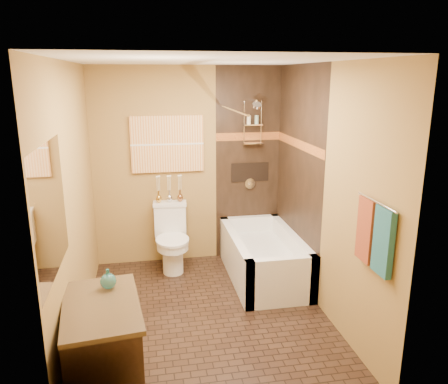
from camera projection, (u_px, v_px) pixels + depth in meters
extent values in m
plane|color=black|center=(207.00, 316.00, 4.46)|extent=(3.00, 3.00, 0.00)
cube|color=olive|center=(74.00, 205.00, 3.92)|extent=(0.02, 3.00, 2.50)
cube|color=olive|center=(325.00, 192.00, 4.35)|extent=(0.02, 3.00, 2.50)
cube|color=olive|center=(189.00, 167.00, 5.56)|extent=(2.40, 0.02, 2.50)
cube|color=olive|center=(241.00, 262.00, 2.71)|extent=(2.40, 0.02, 2.50)
plane|color=silver|center=(204.00, 60.00, 3.81)|extent=(3.00, 3.00, 0.00)
cube|color=black|center=(248.00, 165.00, 5.68)|extent=(0.85, 0.01, 2.50)
cube|color=black|center=(298.00, 176.00, 5.06)|extent=(0.01, 1.50, 2.50)
cube|color=brown|center=(249.00, 136.00, 5.58)|extent=(0.85, 0.01, 0.10)
cube|color=brown|center=(298.00, 144.00, 4.96)|extent=(0.01, 1.50, 0.10)
cube|color=black|center=(250.00, 172.00, 5.71)|extent=(0.50, 0.01, 0.25)
cylinder|color=silver|center=(254.00, 100.00, 5.34)|extent=(0.02, 0.26, 0.02)
cylinder|color=silver|center=(257.00, 105.00, 5.21)|extent=(0.11, 0.11, 0.09)
cylinder|color=silver|center=(250.00, 184.00, 5.73)|extent=(0.14, 0.02, 0.14)
cylinder|color=silver|center=(232.00, 109.00, 4.72)|extent=(0.03, 1.55, 0.03)
cylinder|color=silver|center=(376.00, 202.00, 3.29)|extent=(0.02, 0.55, 0.02)
cube|color=#1B4D5C|center=(383.00, 242.00, 3.24)|extent=(0.05, 0.22, 0.52)
cube|color=maroon|center=(366.00, 230.00, 3.48)|extent=(0.05, 0.22, 0.52)
cube|color=orange|center=(167.00, 144.00, 5.41)|extent=(0.90, 0.04, 0.70)
cube|color=white|center=(51.00, 211.00, 2.91)|extent=(0.01, 1.00, 0.90)
cube|color=white|center=(282.00, 282.00, 4.58)|extent=(0.80, 0.10, 0.55)
cube|color=white|center=(250.00, 236.00, 5.90)|extent=(0.80, 0.10, 0.55)
cube|color=white|center=(235.00, 258.00, 5.18)|extent=(0.10, 1.50, 0.55)
cube|color=white|center=(291.00, 254.00, 5.30)|extent=(0.10, 1.50, 0.55)
cube|color=white|center=(263.00, 264.00, 5.27)|extent=(0.64, 1.34, 0.35)
cube|color=white|center=(170.00, 220.00, 5.58)|extent=(0.41, 0.21, 0.40)
cube|color=white|center=(170.00, 204.00, 5.52)|extent=(0.43, 0.23, 0.04)
cylinder|color=white|center=(173.00, 258.00, 5.38)|extent=(0.25, 0.25, 0.40)
cylinder|color=white|center=(173.00, 244.00, 5.34)|extent=(0.39, 0.39, 0.10)
cylinder|color=white|center=(172.00, 240.00, 5.32)|extent=(0.41, 0.41, 0.03)
cube|color=black|center=(104.00, 353.00, 3.25)|extent=(0.60, 0.89, 0.74)
cube|color=black|center=(101.00, 306.00, 3.15)|extent=(0.63, 0.94, 0.04)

